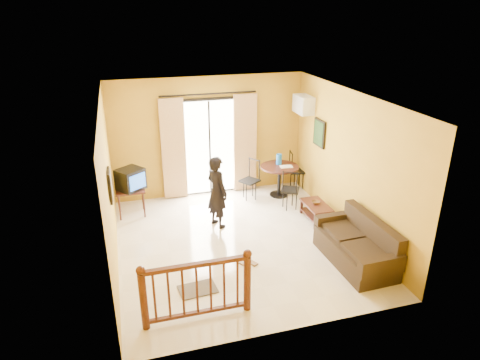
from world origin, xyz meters
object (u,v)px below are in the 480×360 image
object	(u,v)px
dining_table	(279,172)
standing_person	(217,192)
television	(131,179)
sofa	(358,246)
coffee_table	(316,209)

from	to	relation	value
dining_table	standing_person	world-z (taller)	standing_person
television	sofa	bearing A→B (deg)	-75.12
standing_person	television	bearing A→B (deg)	34.17
standing_person	coffee_table	bearing A→B (deg)	-124.07
television	coffee_table	bearing A→B (deg)	-55.67
dining_table	standing_person	size ratio (longest dim) A/B	0.59
sofa	standing_person	xyz separation A→B (m)	(-2.07, 2.02, 0.44)
sofa	standing_person	size ratio (longest dim) A/B	1.16
dining_table	sofa	size ratio (longest dim) A/B	0.51
dining_table	television	bearing A→B (deg)	-178.71
television	sofa	distance (m)	4.81
television	standing_person	bearing A→B (deg)	-67.04
television	sofa	xyz separation A→B (m)	(3.72, -2.99, -0.52)
sofa	television	bearing A→B (deg)	139.40
television	coffee_table	world-z (taller)	television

